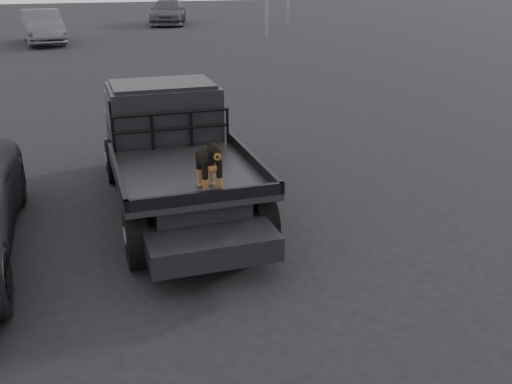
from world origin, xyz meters
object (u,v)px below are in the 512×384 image
object	(u,v)px
distant_car_b	(168,12)
flatbed_ute	(177,180)
dog	(209,163)
distant_car_a	(43,27)

from	to	relation	value
distant_car_b	flatbed_ute	bearing A→B (deg)	-85.97
dog	distant_car_a	distance (m)	24.41
dog	distant_car_b	distance (m)	32.75
distant_car_a	distant_car_b	size ratio (longest dim) A/B	0.92
flatbed_ute	distant_car_b	xyz separation A→B (m)	(5.06, 30.63, 0.31)
flatbed_ute	distant_car_a	size ratio (longest dim) A/B	1.11
dog	flatbed_ute	bearing A→B (deg)	93.84
distant_car_b	distant_car_a	bearing A→B (deg)	-119.55
flatbed_ute	distant_car_a	xyz separation A→B (m)	(-2.49, 22.52, 0.34)
distant_car_a	distant_car_b	xyz separation A→B (m)	(7.55, 8.11, -0.03)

